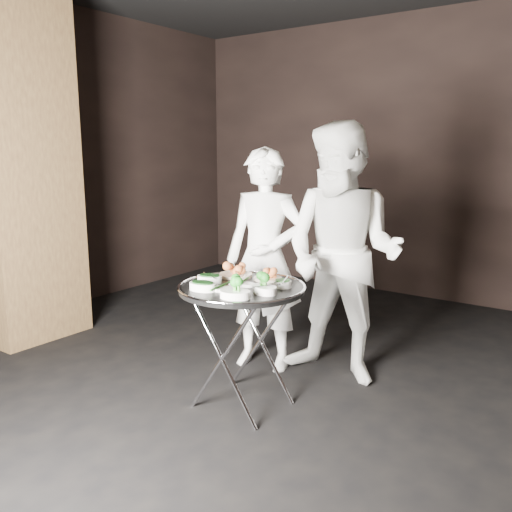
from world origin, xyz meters
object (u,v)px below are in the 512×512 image
Objects in this scene: tray_stand at (242,341)px; waiter_left at (265,260)px; waiter_right at (342,254)px; serving_tray at (242,288)px.

tray_stand is 0.47× the size of waiter_left.
waiter_left reaches higher than tray_stand.
waiter_left is 0.91× the size of waiter_right.
serving_tray reaches higher than tray_stand.
tray_stand is 0.35m from serving_tray.
waiter_right reaches higher than serving_tray.
waiter_left is (-0.26, 0.62, 0.04)m from serving_tray.
waiter_right is at bearing -1.21° from waiter_left.
waiter_left is 0.58m from waiter_right.
waiter_right is (0.30, 0.75, 0.12)m from serving_tray.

